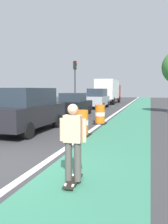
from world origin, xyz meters
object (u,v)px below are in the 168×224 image
Objects in this scene: traffic_barrel_mid at (100,115)px; traffic_light_corner at (75,76)px; skateboarder_on_lane at (73,141)px; traffic_barrel_front at (82,123)px; delivery_truck_down_block at (109,90)px; parked_suv_nearest at (28,110)px; parked_sedan_second at (74,104)px; parked_suv_third at (97,98)px.

traffic_light_corner reaches higher than traffic_barrel_mid.
skateboarder_on_lane is 20.99m from traffic_light_corner.
traffic_light_corner is at bearing 109.84° from traffic_barrel_front.
traffic_light_corner is (-2.67, -6.43, 1.65)m from delivery_truck_down_block.
traffic_light_corner is at bearing 100.41° from parked_suv_nearest.
skateboarder_on_lane is 8.28m from traffic_barrel_mid.
skateboarder_on_lane is 12.44m from parked_sedan_second.
skateboarder_on_lane is at bearing -71.30° from traffic_light_corner.
traffic_light_corner is (-2.61, 7.97, 2.67)m from parked_sedan_second.
parked_suv_third is at bearing 89.36° from parked_suv_nearest.
parked_sedan_second is 3.77× the size of traffic_barrel_front.
traffic_light_corner reaches higher than traffic_barrel_front.
delivery_truck_down_block is 1.49× the size of traffic_light_corner.
delivery_truck_down_block is at bearing 91.49° from parked_suv_third.
parked_suv_nearest is 4.27m from traffic_barrel_mid.
traffic_barrel_mid is at bearing 89.25° from traffic_barrel_front.
traffic_barrel_front is 0.14× the size of delivery_truck_down_block.
traffic_barrel_mid is (2.72, 3.25, -0.50)m from parked_suv_nearest.
parked_suv_third is at bearing 101.60° from skateboarder_on_lane.
traffic_barrel_front is at bearing -68.27° from parked_sedan_second.
traffic_light_corner is at bearing 157.79° from parked_suv_third.
delivery_truck_down_block is at bearing 98.74° from traffic_barrel_mid.
traffic_barrel_mid is (2.83, -3.58, -0.30)m from parked_sedan_second.
traffic_barrel_front is 3.40m from traffic_barrel_mid.
parked_suv_nearest is 21.25m from delivery_truck_down_block.
parked_suv_nearest is 4.24× the size of traffic_barrel_front.
parked_sedan_second is at bearing 111.73° from traffic_barrel_front.
traffic_barrel_front is (2.78, -6.98, -0.30)m from parked_sedan_second.
traffic_barrel_mid is at bearing -51.73° from parked_sedan_second.
traffic_barrel_front is at bearing -79.63° from parked_suv_third.
parked_suv_nearest reaches higher than parked_sedan_second.
parked_sedan_second reaches higher than skateboarder_on_lane.
traffic_light_corner is (-5.39, 14.95, 2.97)m from traffic_barrel_front.
parked_suv_third is 0.61× the size of delivery_truck_down_block.
skateboarder_on_lane reaches higher than traffic_barrel_front.
parked_suv_third is at bearing -22.21° from traffic_light_corner.
traffic_barrel_front is (2.52, -13.77, -0.50)m from parked_suv_third.
parked_suv_nearest is 1.13× the size of parked_sedan_second.
parked_suv_third is 3.96m from traffic_light_corner.
traffic_barrel_mid is (2.57, -10.38, -0.50)m from parked_suv_third.
traffic_barrel_mid is at bearing -81.26° from delivery_truck_down_block.
parked_suv_third reaches higher than traffic_barrel_mid.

